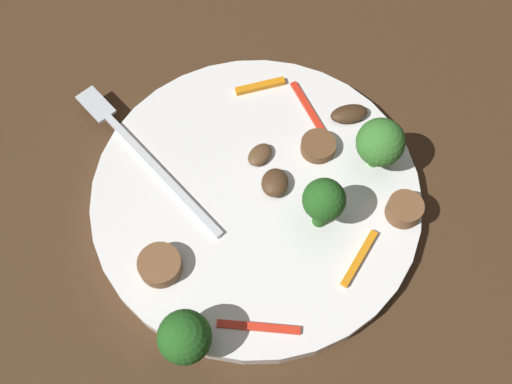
% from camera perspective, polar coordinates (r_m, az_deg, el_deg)
% --- Properties ---
extents(ground_plane, '(1.40, 1.40, 0.00)m').
position_cam_1_polar(ground_plane, '(0.48, -0.00, -0.78)').
color(ground_plane, '#422B19').
extents(plate, '(0.26, 0.26, 0.01)m').
position_cam_1_polar(plate, '(0.48, -0.00, -0.39)').
color(plate, white).
rests_on(plate, ground_plane).
extents(fork, '(0.17, 0.08, 0.00)m').
position_cam_1_polar(fork, '(0.50, -11.29, 4.14)').
color(fork, silver).
rests_on(fork, plate).
extents(broccoli_floret_0, '(0.03, 0.03, 0.05)m').
position_cam_1_polar(broccoli_floret_0, '(0.43, 6.50, -0.87)').
color(broccoli_floret_0, '#296420').
rests_on(broccoli_floret_0, plate).
extents(broccoli_floret_1, '(0.04, 0.04, 0.05)m').
position_cam_1_polar(broccoli_floret_1, '(0.41, -6.85, -13.64)').
color(broccoli_floret_1, '#296420').
rests_on(broccoli_floret_1, plate).
extents(broccoli_floret_2, '(0.04, 0.04, 0.05)m').
position_cam_1_polar(broccoli_floret_2, '(0.47, 11.82, 4.64)').
color(broccoli_floret_2, '#408630').
rests_on(broccoli_floret_2, plate).
extents(sausage_slice_0, '(0.03, 0.03, 0.01)m').
position_cam_1_polar(sausage_slice_0, '(0.49, 5.98, 4.38)').
color(sausage_slice_0, brown).
rests_on(sausage_slice_0, plate).
extents(sausage_slice_1, '(0.03, 0.03, 0.01)m').
position_cam_1_polar(sausage_slice_1, '(0.45, -9.18, -6.93)').
color(sausage_slice_1, brown).
rests_on(sausage_slice_1, plate).
extents(sausage_slice_2, '(0.04, 0.04, 0.02)m').
position_cam_1_polar(sausage_slice_2, '(0.47, 14.01, -1.61)').
color(sausage_slice_2, brown).
rests_on(sausage_slice_2, plate).
extents(mushroom_0, '(0.03, 0.03, 0.01)m').
position_cam_1_polar(mushroom_0, '(0.47, 1.89, 0.72)').
color(mushroom_0, '#4C331E').
rests_on(mushroom_0, plate).
extents(mushroom_1, '(0.03, 0.03, 0.01)m').
position_cam_1_polar(mushroom_1, '(0.48, 0.37, 3.60)').
color(mushroom_1, brown).
rests_on(mushroom_1, plate).
extents(mushroom_2, '(0.02, 0.03, 0.01)m').
position_cam_1_polar(mushroom_2, '(0.51, 8.90, 7.41)').
color(mushroom_2, '#422B19').
rests_on(mushroom_2, plate).
extents(pepper_strip_0, '(0.01, 0.04, 0.00)m').
position_cam_1_polar(pepper_strip_0, '(0.52, 0.40, 10.11)').
color(pepper_strip_0, orange).
rests_on(pepper_strip_0, plate).
extents(pepper_strip_1, '(0.04, 0.04, 0.00)m').
position_cam_1_polar(pepper_strip_1, '(0.45, 9.85, -6.27)').
color(pepper_strip_1, orange).
rests_on(pepper_strip_1, plate).
extents(pepper_strip_2, '(0.03, 0.06, 0.00)m').
position_cam_1_polar(pepper_strip_2, '(0.43, 0.24, -12.81)').
color(pepper_strip_2, red).
rests_on(pepper_strip_2, plate).
extents(pepper_strip_3, '(0.06, 0.01, 0.00)m').
position_cam_1_polar(pepper_strip_3, '(0.51, 4.96, 8.10)').
color(pepper_strip_3, red).
rests_on(pepper_strip_3, plate).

